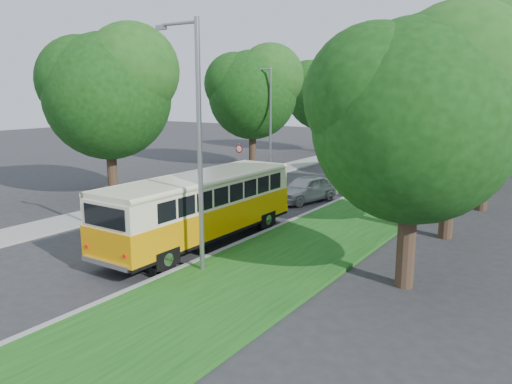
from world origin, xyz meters
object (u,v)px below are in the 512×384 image
Objects in this scene: car_white at (369,173)px; car_blue at (409,160)px; vintage_bus at (201,210)px; lamppost_far at (269,116)px; lamppost_near at (197,139)px; car_grey at (422,155)px; car_silver at (306,188)px.

car_white is 8.31m from car_blue.
lamppost_far is at bearing 113.64° from vintage_bus.
car_blue is at bearing 105.38° from car_white.
car_grey is (-1.21, 30.43, -3.74)m from lamppost_near.
car_grey is (0.69, 28.06, -0.75)m from vintage_bus.
lamppost_near is 0.86× the size of vintage_bus.
car_silver is at bearing 91.90° from vintage_bus.
car_grey is (0.97, 18.95, -0.07)m from car_silver.
lamppost_far is 10.30m from car_silver.
car_grey is at bearing 101.38° from car_silver.
lamppost_far is 0.81× the size of vintage_bus.
car_blue is (-1.21, 26.69, -3.74)m from lamppost_near.
lamppost_near is 1.84× the size of car_blue.
car_white is at bearing 94.05° from lamppost_near.
lamppost_far is 17.80m from vintage_bus.
car_blue is 3.75m from car_grey.
car_white is 0.94× the size of car_blue.
vintage_bus is 16.04m from car_white.
lamppost_near is 4.26m from vintage_bus.
vintage_bus reaches higher than car_silver.
car_silver is 0.94× the size of car_blue.
lamppost_near is at bearing -51.15° from vintage_bus.
car_white is (0.87, 6.90, -0.03)m from car_silver.
car_silver is at bearing -46.17° from lamppost_far.
vintage_bus is 24.34m from car_blue.
vintage_bus is at bearing 128.69° from lamppost_near.
car_grey is (0.10, 12.05, -0.05)m from car_white.
car_white is at bearing 97.10° from car_silver.
lamppost_far is (-8.91, 18.50, -0.25)m from lamppost_near.
car_white reaches higher than car_grey.
vintage_bus is at bearing -84.83° from car_blue.
vintage_bus is 28.08m from car_grey.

